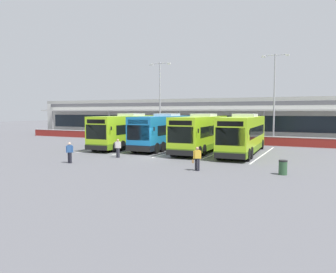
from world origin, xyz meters
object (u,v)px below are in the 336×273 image
at_px(coach_bus_leftmost, 127,131).
at_px(lamp_post_centre, 274,93).
at_px(pedestrian_in_dark_coat, 118,148).
at_px(litter_bin, 283,167).
at_px(coach_bus_centre, 201,134).
at_px(pedestrian_with_handbag, 197,158).
at_px(lamp_post_west, 160,96).
at_px(coach_bus_right_centre, 243,135).
at_px(coach_bus_left_centre, 164,132).
at_px(pedestrian_child, 70,152).

xyz_separation_m(coach_bus_leftmost, lamp_post_centre, (14.34, 10.86, 4.50)).
distance_m(pedestrian_in_dark_coat, litter_bin, 14.02).
xyz_separation_m(coach_bus_centre, pedestrian_with_handbag, (3.45, -10.46, -0.93)).
height_order(coach_bus_centre, pedestrian_in_dark_coat, coach_bus_centre).
bearing_deg(lamp_post_west, coach_bus_leftmost, -82.55).
xyz_separation_m(coach_bus_right_centre, litter_bin, (4.62, -9.32, -1.32)).
relative_size(coach_bus_centre, lamp_post_west, 1.11).
relative_size(pedestrian_in_dark_coat, lamp_post_west, 0.15).
distance_m(pedestrian_with_handbag, pedestrian_in_dark_coat, 8.96).
bearing_deg(pedestrian_in_dark_coat, coach_bus_right_centre, 38.18).
bearing_deg(pedestrian_in_dark_coat, coach_bus_centre, 56.11).
relative_size(pedestrian_in_dark_coat, lamp_post_centre, 0.15).
height_order(coach_bus_left_centre, pedestrian_child, coach_bus_left_centre).
bearing_deg(litter_bin, pedestrian_with_handbag, -169.67).
bearing_deg(litter_bin, coach_bus_left_centre, 142.51).
relative_size(coach_bus_centre, coach_bus_right_centre, 1.00).
relative_size(coach_bus_leftmost, lamp_post_centre, 1.11).
bearing_deg(coach_bus_right_centre, coach_bus_centre, 177.99).
bearing_deg(lamp_post_west, lamp_post_centre, -0.38).
bearing_deg(pedestrian_child, coach_bus_centre, 60.32).
height_order(coach_bus_left_centre, coach_bus_right_centre, same).
bearing_deg(coach_bus_leftmost, coach_bus_right_centre, -1.28).
relative_size(pedestrian_with_handbag, litter_bin, 1.74).
xyz_separation_m(coach_bus_left_centre, pedestrian_with_handbag, (8.06, -11.34, -0.93)).
bearing_deg(litter_bin, lamp_post_centre, 99.31).
relative_size(coach_bus_left_centre, pedestrian_with_handbag, 7.57).
relative_size(coach_bus_centre, pedestrian_child, 7.57).
bearing_deg(lamp_post_centre, coach_bus_left_centre, -135.02).
distance_m(pedestrian_in_dark_coat, pedestrian_child, 4.50).
xyz_separation_m(coach_bus_right_centre, lamp_post_centre, (1.26, 11.16, 4.50)).
distance_m(coach_bus_leftmost, coach_bus_centre, 8.82).
distance_m(coach_bus_leftmost, lamp_post_centre, 18.54).
relative_size(coach_bus_centre, litter_bin, 13.18).
distance_m(coach_bus_right_centre, litter_bin, 10.48).
bearing_deg(lamp_post_centre, coach_bus_leftmost, -142.85).
height_order(coach_bus_right_centre, pedestrian_with_handbag, coach_bus_right_centre).
relative_size(coach_bus_right_centre, pedestrian_in_dark_coat, 7.57).
bearing_deg(coach_bus_right_centre, lamp_post_west, 142.19).
distance_m(coach_bus_leftmost, pedestrian_with_handbag, 16.24).
bearing_deg(coach_bus_centre, litter_bin, -46.85).
bearing_deg(coach_bus_right_centre, pedestrian_with_handbag, -94.50).
relative_size(coach_bus_left_centre, pedestrian_child, 7.57).
distance_m(coach_bus_centre, lamp_post_centre, 13.11).
bearing_deg(lamp_post_west, pedestrian_child, -80.92).
bearing_deg(coach_bus_right_centre, pedestrian_in_dark_coat, -141.82).
xyz_separation_m(coach_bus_left_centre, lamp_post_west, (-5.64, 10.24, 4.50)).
relative_size(coach_bus_left_centre, litter_bin, 13.18).
height_order(coach_bus_left_centre, lamp_post_west, lamp_post_west).
bearing_deg(pedestrian_child, lamp_post_west, 99.08).
distance_m(coach_bus_leftmost, pedestrian_in_dark_coat, 8.53).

